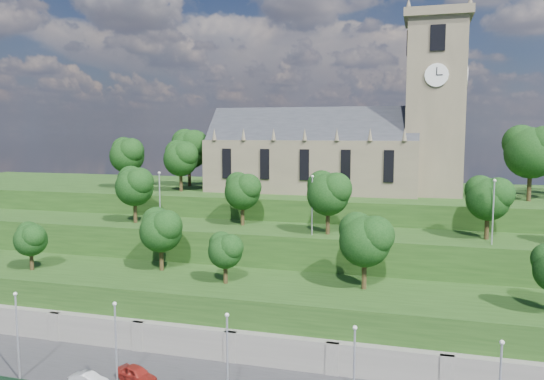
% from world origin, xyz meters
% --- Properties ---
extents(retaining_wall, '(160.00, 2.10, 5.00)m').
position_xyz_m(retaining_wall, '(0.00, 11.97, 2.50)').
color(retaining_wall, slate).
rests_on(retaining_wall, ground).
extents(embankment_lower, '(160.00, 12.00, 8.00)m').
position_xyz_m(embankment_lower, '(0.00, 18.00, 4.00)').
color(embankment_lower, '#1D3D14').
rests_on(embankment_lower, ground).
extents(embankment_upper, '(160.00, 10.00, 12.00)m').
position_xyz_m(embankment_upper, '(0.00, 29.00, 6.00)').
color(embankment_upper, '#1D3D14').
rests_on(embankment_upper, ground).
extents(hilltop, '(160.00, 32.00, 15.00)m').
position_xyz_m(hilltop, '(0.00, 50.00, 7.50)').
color(hilltop, '#1D3D14').
rests_on(hilltop, ground).
extents(church, '(38.60, 12.35, 27.60)m').
position_xyz_m(church, '(0.79, 45.98, 22.52)').
color(church, brown).
rests_on(church, hilltop).
extents(trees_lower, '(70.55, 8.61, 7.97)m').
position_xyz_m(trees_lower, '(3.62, 18.50, 12.75)').
color(trees_lower, '#2E2412').
rests_on(trees_lower, embankment_lower).
extents(trees_upper, '(62.27, 8.16, 8.38)m').
position_xyz_m(trees_upper, '(5.62, 28.02, 17.23)').
color(trees_upper, '#2E2412').
rests_on(trees_upper, embankment_upper).
extents(trees_hilltop, '(73.80, 15.88, 10.23)m').
position_xyz_m(trees_hilltop, '(3.01, 44.84, 21.28)').
color(trees_hilltop, '#2E2412').
rests_on(trees_hilltop, hilltop).
extents(lamp_posts_promenade, '(60.36, 0.36, 8.15)m').
position_xyz_m(lamp_posts_promenade, '(-2.00, 2.50, 6.69)').
color(lamp_posts_promenade, '#B2B2B7').
rests_on(lamp_posts_promenade, promenade).
extents(lamp_posts_upper, '(40.36, 0.36, 7.21)m').
position_xyz_m(lamp_posts_upper, '(0.00, 26.00, 16.20)').
color(lamp_posts_upper, '#B2B2B7').
rests_on(lamp_posts_upper, embankment_upper).
extents(car_left, '(4.51, 3.06, 1.43)m').
position_xyz_m(car_left, '(-11.63, 5.03, 2.71)').
color(car_left, maroon).
rests_on(car_left, promenade).
extents(car_middle, '(3.68, 1.58, 1.18)m').
position_xyz_m(car_middle, '(-15.23, 3.12, 2.59)').
color(car_middle, '#A9ABAE').
rests_on(car_middle, promenade).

